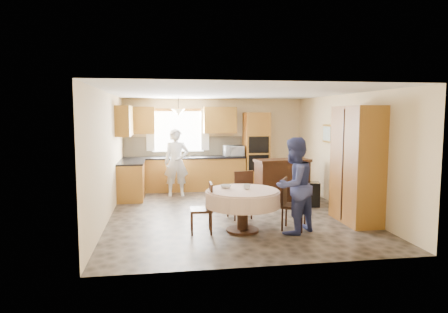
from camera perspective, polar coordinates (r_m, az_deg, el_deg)
floor at (r=8.48m, az=1.20°, el=-8.06°), size 5.00×6.00×0.01m
ceiling at (r=8.24m, az=1.24°, el=9.06°), size 5.00×6.00×0.01m
wall_back at (r=11.22m, az=-1.47°, el=1.86°), size 5.00×0.02×2.50m
wall_front at (r=5.36m, az=6.87°, el=-2.73°), size 5.00×0.02×2.50m
wall_left at (r=8.21m, az=-16.22°, el=0.10°), size 0.02×6.00×2.50m
wall_right at (r=9.05m, az=17.01°, el=0.60°), size 0.02×6.00×2.50m
window at (r=11.10m, az=-6.60°, el=3.58°), size 1.40×0.03×1.10m
curtain_left at (r=11.04m, az=-10.49°, el=3.77°), size 0.22×0.02×1.15m
curtain_right at (r=11.10m, az=-2.71°, el=3.88°), size 0.22×0.02×1.15m
base_cab_back at (r=10.94m, az=-5.68°, el=-2.55°), size 3.30×0.60×0.88m
counter_back at (r=10.88m, az=-5.70°, el=-0.15°), size 3.30×0.64×0.04m
base_cab_left at (r=10.06m, az=-13.10°, el=-3.43°), size 0.60×1.20×0.88m
counter_left at (r=10.00m, az=-13.16°, el=-0.82°), size 0.64×1.20×0.04m
backsplash at (r=11.14m, az=-5.80°, el=1.44°), size 3.30×0.02×0.55m
wall_cab_left at (r=10.95m, az=-12.10°, el=5.08°), size 0.85×0.33×0.72m
wall_cab_right at (r=11.05m, az=-0.60°, el=5.22°), size 0.90×0.33×0.72m
wall_cab_side at (r=9.94m, az=-14.08°, el=4.95°), size 0.33×1.20×0.72m
oven_tower at (r=11.14m, az=4.61°, el=0.83°), size 0.66×0.62×2.12m
oven_upper at (r=10.82m, az=5.01°, el=1.68°), size 0.56×0.01×0.45m
oven_lower at (r=10.87m, az=4.99°, el=-0.94°), size 0.56×0.01×0.45m
pendant at (r=10.61m, az=-6.53°, el=6.28°), size 0.36×0.36×0.18m
sideboard at (r=9.71m, az=8.31°, el=-3.49°), size 1.39×0.76×0.94m
space_heater at (r=9.23m, az=12.22°, el=-5.30°), size 0.45×0.35×0.55m
cupboard at (r=8.00m, az=18.48°, el=-1.13°), size 0.58×1.16×2.22m
dining_table at (r=7.07m, az=2.68°, el=-6.08°), size 1.31×1.31×0.75m
chair_left at (r=7.00m, az=-2.71°, el=-7.00°), size 0.39×0.39×0.88m
chair_back at (r=7.91m, az=2.49°, el=-5.10°), size 0.51×0.51×0.97m
chair_right at (r=7.30m, az=9.37°, el=-6.34°), size 0.54×0.54×0.92m
framed_picture at (r=9.83m, az=14.61°, el=3.19°), size 0.06×0.52×0.43m
microwave at (r=10.97m, az=1.38°, el=0.81°), size 0.56×0.40×0.30m
person_sink at (r=10.17m, az=-6.82°, el=-0.86°), size 0.64×0.43×1.71m
person_dining at (r=7.02m, az=9.94°, el=-4.12°), size 1.03×0.98×1.67m
bowl_sideboard at (r=9.57m, az=6.84°, el=-0.61°), size 0.26×0.26×0.06m
bottle_sideboard at (r=9.71m, az=9.77°, el=0.15°), size 0.14×0.14×0.29m
cup_table at (r=7.06m, az=3.25°, el=-4.34°), size 0.16×0.16×0.10m
bowl_table at (r=7.17m, az=0.26°, el=-4.31°), size 0.21×0.21×0.06m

